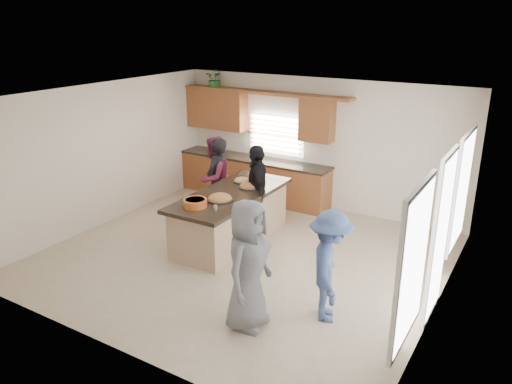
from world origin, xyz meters
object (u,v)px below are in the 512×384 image
Objects in this scene: woman_left_front at (257,190)px; woman_left_mid at (214,178)px; island at (231,218)px; salad_bowl at (195,203)px; woman_right_front at (248,265)px; woman_left_back at (218,180)px; woman_right_back at (330,266)px.

woman_left_mid is at bearing -141.30° from woman_left_front.
island is 0.72m from woman_left_front.
salad_bowl is at bearing -52.35° from woman_left_front.
island is at bearing 33.85° from woman_right_front.
woman_left_mid reaches higher than woman_left_back.
salad_bowl is 2.74m from woman_right_back.
salad_bowl is at bearing -97.89° from island.
woman_left_back is 1.08× the size of woman_right_back.
island is 2.96m from woman_right_back.
woman_left_front is at bearing 24.08° from woman_right_front.
woman_left_back is at bearing 65.02° from woman_left_mid.
salad_bowl is 1.47m from woman_left_front.
woman_left_mid is at bearing 37.27° from woman_right_front.
salad_bowl is 0.22× the size of woman_right_front.
woman_right_front is (-0.86, -0.71, 0.11)m from woman_right_back.
woman_left_front reaches higher than salad_bowl.
woman_right_back is (3.50, -2.23, -0.07)m from woman_left_mid.
woman_right_front is at bearing 44.07° from woman_left_mid.
woman_right_front is (1.71, -2.14, 0.45)m from island.
salad_bowl is 0.23× the size of woman_left_mid.
woman_right_back is (2.32, -1.95, -0.09)m from woman_left_front.
woman_left_front is 1.11× the size of woman_right_back.
woman_left_back is at bearing 36.56° from woman_right_front.
woman_left_mid is at bearing 33.57° from woman_right_back.
woman_right_front reaches higher than woman_right_back.
woman_left_mid is at bearing -123.04° from woman_left_back.
woman_left_mid is (-0.82, 1.69, -0.16)m from salad_bowl.
salad_bowl is 0.25× the size of woman_right_back.
woman_right_front is (1.82, -1.24, -0.12)m from salad_bowl.
woman_left_front reaches higher than island.
woman_left_mid is 0.97× the size of woman_left_front.
woman_left_back reaches higher than island.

